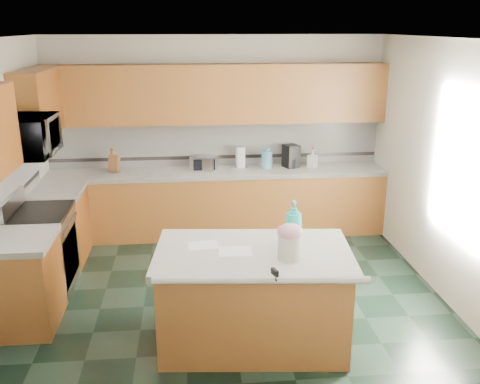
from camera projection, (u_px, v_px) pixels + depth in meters
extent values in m
plane|color=black|center=(229.00, 303.00, 5.68)|extent=(4.60, 4.60, 0.00)
plane|color=white|center=(227.00, 39.00, 4.87)|extent=(4.60, 4.60, 0.00)
cube|color=silver|center=(216.00, 135.00, 7.48)|extent=(4.60, 0.04, 2.70)
cube|color=silver|center=(259.00, 293.00, 3.07)|extent=(4.60, 0.04, 2.70)
cube|color=silver|center=(453.00, 175.00, 5.49)|extent=(0.04, 4.60, 2.70)
cube|color=#592A0C|center=(218.00, 204.00, 7.45)|extent=(4.60, 0.60, 0.86)
cube|color=silver|center=(217.00, 172.00, 7.31)|extent=(4.60, 0.64, 0.06)
cube|color=#592A0C|center=(216.00, 94.00, 7.12)|extent=(4.60, 0.33, 0.78)
cube|color=silver|center=(216.00, 143.00, 7.48)|extent=(4.60, 0.02, 0.63)
cube|color=black|center=(216.00, 157.00, 7.53)|extent=(4.60, 0.01, 0.05)
cube|color=#592A0C|center=(59.00, 228.00, 6.59)|extent=(0.60, 0.82, 0.86)
cube|color=silver|center=(55.00, 192.00, 6.45)|extent=(0.64, 0.82, 0.06)
cube|color=#592A0C|center=(24.00, 285.00, 5.13)|extent=(0.60, 0.72, 0.86)
cube|color=silver|center=(18.00, 241.00, 5.00)|extent=(0.64, 0.72, 0.06)
cube|color=silver|center=(8.00, 183.00, 5.62)|extent=(0.02, 2.30, 0.63)
cube|color=black|center=(11.00, 200.00, 5.68)|extent=(0.01, 2.30, 0.05)
cube|color=#592A0C|center=(37.00, 104.00, 6.25)|extent=(0.33, 1.09, 0.78)
cube|color=#B7B7BC|center=(43.00, 253.00, 5.83)|extent=(0.60, 0.76, 0.88)
cube|color=black|center=(71.00, 255.00, 5.87)|extent=(0.02, 0.68, 0.55)
cube|color=black|center=(38.00, 213.00, 5.70)|extent=(0.62, 0.78, 0.04)
cylinder|color=#B7B7BC|center=(70.00, 223.00, 5.76)|extent=(0.02, 0.66, 0.02)
cube|color=#B7B7BC|center=(12.00, 203.00, 5.64)|extent=(0.06, 0.76, 0.18)
imported|color=#B7B7BC|center=(29.00, 137.00, 5.45)|extent=(0.50, 0.73, 0.41)
cube|color=#592A0C|center=(253.00, 300.00, 4.86)|extent=(1.71, 1.08, 0.86)
cube|color=silver|center=(253.00, 254.00, 4.72)|extent=(1.82, 1.19, 0.06)
cylinder|color=silver|center=(261.00, 280.00, 4.23)|extent=(1.73, 0.22, 0.06)
cylinder|color=silver|center=(290.00, 247.00, 4.52)|extent=(0.22, 0.22, 0.21)
ellipsoid|color=#D597AB|center=(290.00, 232.00, 4.48)|extent=(0.22, 0.22, 0.14)
cylinder|color=tan|center=(290.00, 227.00, 4.46)|extent=(0.07, 0.02, 0.02)
sphere|color=tan|center=(286.00, 227.00, 4.46)|extent=(0.04, 0.04, 0.04)
sphere|color=tan|center=(295.00, 226.00, 4.46)|extent=(0.04, 0.04, 0.04)
imported|color=#20A9A7|center=(294.00, 223.00, 4.77)|extent=(0.18, 0.19, 0.42)
cube|color=white|center=(235.00, 251.00, 4.69)|extent=(0.30, 0.23, 0.00)
cube|color=white|center=(203.00, 245.00, 4.82)|extent=(0.29, 0.23, 0.00)
cube|color=black|center=(275.00, 274.00, 4.25)|extent=(0.06, 0.09, 0.08)
cylinder|color=black|center=(276.00, 279.00, 4.20)|extent=(0.01, 0.06, 0.01)
cube|color=#472814|center=(114.00, 164.00, 7.18)|extent=(0.17, 0.20, 0.25)
cylinder|color=black|center=(114.00, 167.00, 7.23)|extent=(0.11, 0.11, 0.13)
cylinder|color=#472814|center=(113.00, 155.00, 7.18)|extent=(0.06, 0.06, 0.20)
cube|color=#B7B7BC|center=(204.00, 163.00, 7.30)|extent=(0.39, 0.34, 0.19)
cube|color=black|center=(204.00, 165.00, 7.20)|extent=(0.29, 0.01, 0.15)
cylinder|color=white|center=(240.00, 157.00, 7.38)|extent=(0.13, 0.13, 0.30)
cylinder|color=#B7B7BC|center=(240.00, 167.00, 7.42)|extent=(0.20, 0.20, 0.01)
cylinder|color=teal|center=(267.00, 159.00, 7.39)|extent=(0.15, 0.15, 0.24)
cylinder|color=teal|center=(267.00, 150.00, 7.34)|extent=(0.07, 0.07, 0.03)
cube|color=black|center=(291.00, 156.00, 7.43)|extent=(0.25, 0.26, 0.32)
cylinder|color=black|center=(291.00, 163.00, 7.41)|extent=(0.13, 0.13, 0.13)
imported|color=white|center=(312.00, 158.00, 7.43)|extent=(0.16, 0.16, 0.25)
cylinder|color=red|center=(313.00, 148.00, 7.39)|extent=(0.02, 0.02, 0.03)
cube|color=white|center=(462.00, 165.00, 5.25)|extent=(0.02, 1.40, 1.10)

